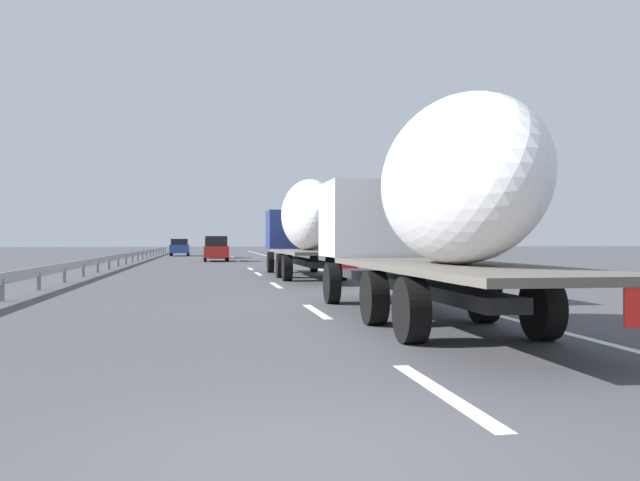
# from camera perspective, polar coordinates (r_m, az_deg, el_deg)

# --- Properties ---
(ground_plane) EXTENTS (260.00, 260.00, 0.00)m
(ground_plane) POSITION_cam_1_polar(r_m,az_deg,el_deg) (45.03, -8.50, -2.04)
(ground_plane) COLOR #424247
(lane_stripe_0) EXTENTS (3.20, 0.20, 0.01)m
(lane_stripe_0) POSITION_cam_1_polar(r_m,az_deg,el_deg) (7.59, 10.04, -12.23)
(lane_stripe_0) COLOR white
(lane_stripe_0) RESTS_ON ground_plane
(lane_stripe_1) EXTENTS (3.20, 0.20, 0.01)m
(lane_stripe_1) POSITION_cam_1_polar(r_m,az_deg,el_deg) (15.74, -0.30, -5.86)
(lane_stripe_1) COLOR white
(lane_stripe_1) RESTS_ON ground_plane
(lane_stripe_2) EXTENTS (3.20, 0.20, 0.01)m
(lane_stripe_2) POSITION_cam_1_polar(r_m,az_deg,el_deg) (24.83, -3.64, -3.70)
(lane_stripe_2) COLOR white
(lane_stripe_2) RESTS_ON ground_plane
(lane_stripe_3) EXTENTS (3.20, 0.20, 0.01)m
(lane_stripe_3) POSITION_cam_1_polar(r_m,az_deg,el_deg) (33.42, -5.11, -2.75)
(lane_stripe_3) COLOR white
(lane_stripe_3) RESTS_ON ground_plane
(lane_stripe_4) EXTENTS (3.20, 0.20, 0.01)m
(lane_stripe_4) POSITION_cam_1_polar(r_m,az_deg,el_deg) (39.35, -5.75, -2.33)
(lane_stripe_4) COLOR white
(lane_stripe_4) RESTS_ON ground_plane
(lane_stripe_5) EXTENTS (3.20, 0.20, 0.01)m
(lane_stripe_5) POSITION_cam_1_polar(r_m,az_deg,el_deg) (53.99, -6.73, -1.69)
(lane_stripe_5) COLOR white
(lane_stripe_5) RESTS_ON ground_plane
(lane_stripe_6) EXTENTS (3.20, 0.20, 0.01)m
(lane_stripe_6) POSITION_cam_1_polar(r_m,az_deg,el_deg) (66.55, -7.22, -1.37)
(lane_stripe_6) COLOR white
(lane_stripe_6) RESTS_ON ground_plane
(edge_line_right) EXTENTS (110.00, 0.20, 0.01)m
(edge_line_right) POSITION_cam_1_polar(r_m,az_deg,el_deg) (50.40, -2.32, -1.81)
(edge_line_right) COLOR white
(edge_line_right) RESTS_ON ground_plane
(truck_lead) EXTENTS (13.36, 2.55, 4.18)m
(truck_lead) POSITION_cam_1_polar(r_m,az_deg,el_deg) (30.38, -1.28, 1.46)
(truck_lead) COLOR navy
(truck_lead) RESTS_ON ground_plane
(truck_trailing) EXTENTS (12.61, 2.55, 4.09)m
(truck_trailing) POSITION_cam_1_polar(r_m,az_deg,el_deg) (13.57, 8.99, 3.00)
(truck_trailing) COLOR silver
(truck_trailing) RESTS_ON ground_plane
(car_yellow_coupe) EXTENTS (4.29, 1.88, 1.85)m
(car_yellow_coupe) POSITION_cam_1_polar(r_m,az_deg,el_deg) (63.85, -8.72, -0.59)
(car_yellow_coupe) COLOR gold
(car_yellow_coupe) RESTS_ON ground_plane
(car_blue_sedan) EXTENTS (4.44, 1.91, 1.77)m
(car_blue_sedan) POSITION_cam_1_polar(r_m,az_deg,el_deg) (72.79, -11.49, -0.54)
(car_blue_sedan) COLOR #28479E
(car_blue_sedan) RESTS_ON ground_plane
(car_red_compact) EXTENTS (4.45, 1.87, 1.93)m
(car_red_compact) POSITION_cam_1_polar(r_m,az_deg,el_deg) (53.72, -8.56, -0.68)
(car_red_compact) COLOR red
(car_red_compact) RESTS_ON ground_plane
(road_sign) EXTENTS (0.10, 0.90, 3.38)m
(road_sign) POSITION_cam_1_polar(r_m,az_deg,el_deg) (54.48, -1.58, 0.77)
(road_sign) COLOR gray
(road_sign) RESTS_ON ground_plane
(tree_0) EXTENTS (3.49, 3.49, 5.65)m
(tree_0) POSITION_cam_1_polar(r_m,az_deg,el_deg) (91.01, -1.63, 1.32)
(tree_0) COLOR #472D19
(tree_0) RESTS_ON ground_plane
(tree_1) EXTENTS (3.67, 3.67, 5.46)m
(tree_1) POSITION_cam_1_polar(r_m,az_deg,el_deg) (40.36, 6.53, 2.88)
(tree_1) COLOR #472D19
(tree_1) RESTS_ON ground_plane
(tree_2) EXTENTS (3.85, 3.85, 6.53)m
(tree_2) POSITION_cam_1_polar(r_m,az_deg,el_deg) (76.48, 0.12, 1.88)
(tree_2) COLOR #472D19
(tree_2) RESTS_ON ground_plane
(tree_3) EXTENTS (3.71, 3.71, 6.08)m
(tree_3) POSITION_cam_1_polar(r_m,az_deg,el_deg) (33.90, 11.49, 3.75)
(tree_3) COLOR #472D19
(tree_3) RESTS_ON ground_plane
(guardrail_median) EXTENTS (94.00, 0.10, 0.76)m
(guardrail_median) POSITION_cam_1_polar(r_m,az_deg,el_deg) (48.30, -15.69, -1.21)
(guardrail_median) COLOR #9EA0A5
(guardrail_median) RESTS_ON ground_plane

